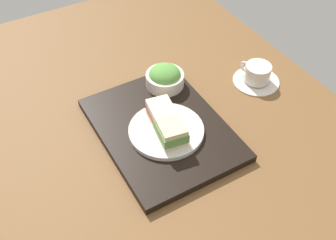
{
  "coord_description": "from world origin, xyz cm",
  "views": [
    {
      "loc": [
        70.74,
        -37.5,
        80.71
      ],
      "look_at": [
        6.23,
        -0.49,
        5.0
      ],
      "focal_mm": 43.8,
      "sensor_mm": 36.0,
      "label": 1
    }
  ],
  "objects": [
    {
      "name": "serving_tray",
      "position": [
        4.96,
        -1.74,
        1.09
      ],
      "size": [
        41.44,
        31.2,
        2.17
      ],
      "primitive_type": "cube",
      "color": "black",
      "rests_on": "ground_plane"
    },
    {
      "name": "ground_plane",
      "position": [
        0.0,
        0.0,
        -1.5
      ],
      "size": [
        140.0,
        100.0,
        3.0
      ],
      "primitive_type": "cube",
      "color": "brown"
    },
    {
      "name": "coffee_cup",
      "position": [
        0.95,
        33.34,
        2.52
      ],
      "size": [
        14.08,
        14.08,
        5.96
      ],
      "color": "silver",
      "rests_on": "ground_plane"
    },
    {
      "name": "sandwich_far",
      "position": [
        10.77,
        -2.22,
        5.94
      ],
      "size": [
        9.36,
        7.74,
        5.09
      ],
      "color": "beige",
      "rests_on": "sandwich_plate"
    },
    {
      "name": "salad_bowl",
      "position": [
        -9.21,
        7.31,
        5.05
      ],
      "size": [
        11.09,
        11.09,
        6.44
      ],
      "color": "silver",
      "rests_on": "serving_tray"
    },
    {
      "name": "sandwich_near",
      "position": [
        4.08,
        -1.22,
        5.95
      ],
      "size": [
        8.7,
        7.34,
        5.1
      ],
      "color": "beige",
      "rests_on": "sandwich_plate"
    },
    {
      "name": "sandwich_plate",
      "position": [
        7.42,
        -1.72,
        2.79
      ],
      "size": [
        19.71,
        19.71,
        1.23
      ],
      "primitive_type": "cylinder",
      "color": "silver",
      "rests_on": "serving_tray"
    }
  ]
}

